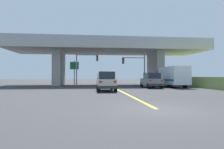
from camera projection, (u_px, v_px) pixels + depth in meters
The scene contains 11 objects.
ground at pixel (108, 85), 34.12m from camera, with size 160.00×160.00×0.00m, color #353538.
overpass_bridge at pixel (108, 53), 34.18m from camera, with size 33.90×10.05×7.86m.
lane_divider_stripe at pixel (120, 91), 20.21m from camera, with size 0.20×22.89×0.01m, color yellow.
suv_lead at pixel (106, 81), 20.13m from camera, with size 1.88×4.81×2.02m.
suv_crossing at pixel (151, 80), 25.56m from camera, with size 2.14×4.78×2.02m.
box_truck at pixel (171, 76), 27.22m from camera, with size 2.33×7.55×2.89m.
sedan_oncoming at pixel (102, 79), 38.02m from camera, with size 1.91×4.83×2.02m.
traffic_signal_nearside at pixel (137, 65), 30.07m from camera, with size 3.69×0.36×5.36m.
traffic_signal_farside at pixel (84, 63), 29.86m from camera, with size 3.50×0.36×5.75m.
highway_sign at pixel (74, 68), 31.40m from camera, with size 1.45×0.17×4.14m.
semi_truck_distant at pixel (103, 76), 59.63m from camera, with size 2.33×6.81×3.19m.
Camera 1 is at (-3.03, -8.57, 1.52)m, focal length 30.43 mm.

